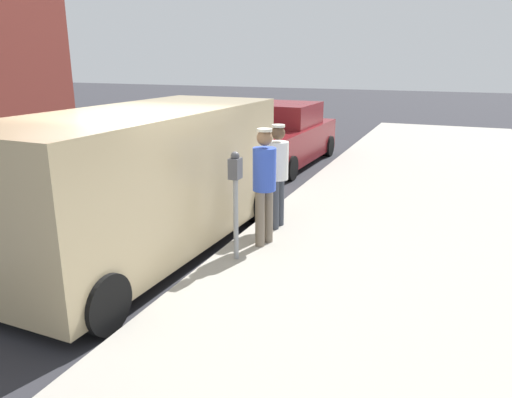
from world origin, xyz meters
name	(u,v)px	position (x,y,z in m)	size (l,w,h in m)	color
ground_plane	(146,260)	(0.00, 0.00, 0.00)	(80.00, 80.00, 0.00)	#2D2D33
sidewalk_slab	(390,298)	(3.50, 0.00, 0.07)	(5.00, 32.00, 0.15)	#9E998E
parking_meter_near	(235,187)	(1.35, 0.24, 1.18)	(0.14, 0.18, 1.52)	gray
pedestrian_in_blue	(264,179)	(1.51, 0.91, 1.15)	(0.34, 0.35, 1.74)	#726656
pedestrian_in_white	(278,170)	(1.42, 1.71, 1.12)	(0.34, 0.36, 1.70)	#383D47
parked_van	(142,179)	(-0.15, 0.25, 1.15)	(2.27, 5.26, 2.15)	tan
parked_sedan_ahead	(282,137)	(-0.40, 7.11, 0.75)	(2.05, 4.45, 1.65)	maroon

